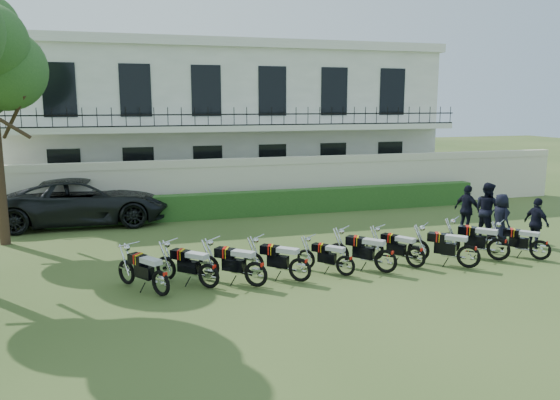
{
  "coord_description": "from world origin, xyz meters",
  "views": [
    {
      "loc": [
        -5.18,
        -14.23,
        4.61
      ],
      "look_at": [
        -0.23,
        2.79,
        1.42
      ],
      "focal_mm": 35.0,
      "sensor_mm": 36.0,
      "label": 1
    }
  ],
  "objects_px": {
    "motorcycle_2": "(256,268)",
    "motorcycle_6": "(416,252)",
    "motorcycle_9": "(541,245)",
    "officer_3": "(501,218)",
    "motorcycle_7": "(469,251)",
    "officer_2": "(536,223)",
    "officer_4": "(487,210)",
    "motorcycle_5": "(386,255)",
    "motorcycle_8": "(499,244)",
    "motorcycle_3": "(300,264)",
    "officer_5": "(467,210)",
    "suv": "(84,201)",
    "motorcycle_0": "(161,277)",
    "motorcycle_1": "(209,270)",
    "motorcycle_4": "(346,261)"
  },
  "relations": [
    {
      "from": "motorcycle_2",
      "to": "motorcycle_6",
      "type": "distance_m",
      "value": 4.69
    },
    {
      "from": "officer_3",
      "to": "officer_5",
      "type": "relative_size",
      "value": 0.93
    },
    {
      "from": "officer_2",
      "to": "suv",
      "type": "bearing_deg",
      "value": 56.38
    },
    {
      "from": "motorcycle_7",
      "to": "officer_2",
      "type": "bearing_deg",
      "value": -23.63
    },
    {
      "from": "motorcycle_3",
      "to": "officer_5",
      "type": "distance_m",
      "value": 8.1
    },
    {
      "from": "motorcycle_7",
      "to": "suv",
      "type": "height_order",
      "value": "suv"
    },
    {
      "from": "motorcycle_6",
      "to": "officer_3",
      "type": "relative_size",
      "value": 1.0
    },
    {
      "from": "motorcycle_5",
      "to": "motorcycle_2",
      "type": "bearing_deg",
      "value": 138.83
    },
    {
      "from": "motorcycle_5",
      "to": "suv",
      "type": "height_order",
      "value": "suv"
    },
    {
      "from": "motorcycle_6",
      "to": "officer_2",
      "type": "bearing_deg",
      "value": -24.06
    },
    {
      "from": "motorcycle_4",
      "to": "motorcycle_8",
      "type": "bearing_deg",
      "value": -41.71
    },
    {
      "from": "motorcycle_1",
      "to": "motorcycle_8",
      "type": "distance_m",
      "value": 8.52
    },
    {
      "from": "motorcycle_0",
      "to": "motorcycle_5",
      "type": "height_order",
      "value": "motorcycle_5"
    },
    {
      "from": "officer_2",
      "to": "officer_5",
      "type": "bearing_deg",
      "value": 18.54
    },
    {
      "from": "motorcycle_5",
      "to": "officer_5",
      "type": "relative_size",
      "value": 0.9
    },
    {
      "from": "officer_5",
      "to": "motorcycle_0",
      "type": "bearing_deg",
      "value": 89.46
    },
    {
      "from": "motorcycle_4",
      "to": "officer_5",
      "type": "height_order",
      "value": "officer_5"
    },
    {
      "from": "motorcycle_1",
      "to": "motorcycle_4",
      "type": "bearing_deg",
      "value": -46.24
    },
    {
      "from": "motorcycle_8",
      "to": "officer_3",
      "type": "height_order",
      "value": "officer_3"
    },
    {
      "from": "motorcycle_6",
      "to": "motorcycle_9",
      "type": "relative_size",
      "value": 1.07
    },
    {
      "from": "motorcycle_6",
      "to": "officer_5",
      "type": "distance_m",
      "value": 5.0
    },
    {
      "from": "suv",
      "to": "officer_4",
      "type": "height_order",
      "value": "officer_4"
    },
    {
      "from": "motorcycle_2",
      "to": "motorcycle_5",
      "type": "relative_size",
      "value": 1.02
    },
    {
      "from": "motorcycle_3",
      "to": "suv",
      "type": "bearing_deg",
      "value": 74.29
    },
    {
      "from": "motorcycle_6",
      "to": "officer_3",
      "type": "bearing_deg",
      "value": -10.71
    },
    {
      "from": "motorcycle_5",
      "to": "motorcycle_9",
      "type": "bearing_deg",
      "value": -44.54
    },
    {
      "from": "motorcycle_6",
      "to": "motorcycle_2",
      "type": "bearing_deg",
      "value": 149.23
    },
    {
      "from": "officer_2",
      "to": "officer_5",
      "type": "distance_m",
      "value": 2.47
    },
    {
      "from": "suv",
      "to": "motorcycle_7",
      "type": "bearing_deg",
      "value": -129.57
    },
    {
      "from": "officer_2",
      "to": "motorcycle_6",
      "type": "bearing_deg",
      "value": 95.86
    },
    {
      "from": "officer_5",
      "to": "officer_3",
      "type": "bearing_deg",
      "value": 178.63
    },
    {
      "from": "motorcycle_1",
      "to": "motorcycle_6",
      "type": "height_order",
      "value": "motorcycle_1"
    },
    {
      "from": "officer_2",
      "to": "officer_4",
      "type": "height_order",
      "value": "officer_4"
    },
    {
      "from": "motorcycle_3",
      "to": "motorcycle_4",
      "type": "distance_m",
      "value": 1.33
    },
    {
      "from": "motorcycle_2",
      "to": "motorcycle_9",
      "type": "height_order",
      "value": "motorcycle_2"
    },
    {
      "from": "motorcycle_2",
      "to": "motorcycle_6",
      "type": "bearing_deg",
      "value": -44.39
    },
    {
      "from": "motorcycle_2",
      "to": "officer_2",
      "type": "height_order",
      "value": "officer_2"
    },
    {
      "from": "motorcycle_9",
      "to": "officer_2",
      "type": "bearing_deg",
      "value": 14.66
    },
    {
      "from": "suv",
      "to": "officer_5",
      "type": "relative_size",
      "value": 3.64
    },
    {
      "from": "motorcycle_5",
      "to": "motorcycle_8",
      "type": "height_order",
      "value": "motorcycle_8"
    },
    {
      "from": "motorcycle_0",
      "to": "motorcycle_7",
      "type": "relative_size",
      "value": 1.12
    },
    {
      "from": "motorcycle_1",
      "to": "motorcycle_8",
      "type": "height_order",
      "value": "motorcycle_8"
    },
    {
      "from": "officer_3",
      "to": "motorcycle_2",
      "type": "bearing_deg",
      "value": 108.39
    },
    {
      "from": "motorcycle_2",
      "to": "motorcycle_8",
      "type": "height_order",
      "value": "motorcycle_8"
    },
    {
      "from": "officer_3",
      "to": "motorcycle_7",
      "type": "bearing_deg",
      "value": 133.91
    },
    {
      "from": "motorcycle_9",
      "to": "motorcycle_4",
      "type": "bearing_deg",
      "value": 138.61
    },
    {
      "from": "motorcycle_9",
      "to": "officer_3",
      "type": "bearing_deg",
      "value": 42.53
    },
    {
      "from": "motorcycle_0",
      "to": "motorcycle_4",
      "type": "xyz_separation_m",
      "value": [
        4.85,
        0.21,
        -0.06
      ]
    },
    {
      "from": "motorcycle_3",
      "to": "officer_5",
      "type": "height_order",
      "value": "officer_5"
    },
    {
      "from": "motorcycle_3",
      "to": "officer_3",
      "type": "height_order",
      "value": "officer_3"
    }
  ]
}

